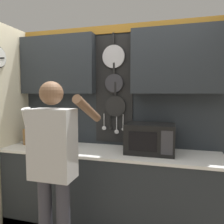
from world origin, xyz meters
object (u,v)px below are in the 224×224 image
utensil_crock (55,139)px  person (54,158)px  knife_block (31,136)px  microwave (150,138)px

utensil_crock → person: person is taller
knife_block → utensil_crock: 0.35m
knife_block → person: bearing=-43.1°
microwave → utensil_crock: 1.14m
microwave → utensil_crock: bearing=179.9°
knife_block → person: 1.00m
utensil_crock → knife_block: bearing=-179.8°
microwave → person: (-0.76, -0.68, -0.08)m
microwave → utensil_crock: (-1.14, 0.00, -0.07)m
microwave → utensil_crock: size_ratio=1.44×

